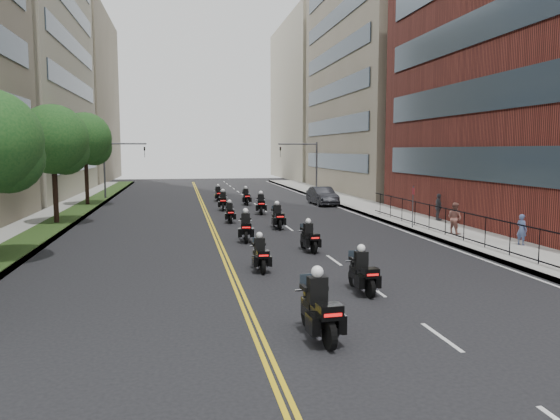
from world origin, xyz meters
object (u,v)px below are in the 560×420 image
at_px(motorcycle_4, 246,228).
at_px(motorcycle_1, 362,274).
at_px(motorcycle_2, 260,255).
at_px(pedestrian_c, 438,207).
at_px(motorcycle_5, 277,218).
at_px(parked_sedan, 322,196).
at_px(motorcycle_0, 319,311).
at_px(motorcycle_9, 246,197).
at_px(pedestrian_a, 522,229).
at_px(pedestrian_b, 455,218).
at_px(motorcycle_3, 309,239).
at_px(motorcycle_10, 218,194).
at_px(motorcycle_8, 223,202).
at_px(motorcycle_7, 261,205).
at_px(motorcycle_6, 230,214).

bearing_deg(motorcycle_4, motorcycle_1, -71.36).
bearing_deg(motorcycle_2, pedestrian_c, 40.50).
height_order(motorcycle_5, parked_sedan, motorcycle_5).
xyz_separation_m(motorcycle_0, motorcycle_9, (2.26, 34.38, -0.09)).
height_order(pedestrian_a, pedestrian_b, pedestrian_b).
height_order(motorcycle_9, pedestrian_a, pedestrian_a).
bearing_deg(motorcycle_3, motorcycle_0, -108.09).
distance_m(motorcycle_0, motorcycle_10, 38.33).
height_order(motorcycle_5, motorcycle_8, motorcycle_8).
relative_size(motorcycle_9, pedestrian_b, 1.27).
bearing_deg(motorcycle_4, motorcycle_10, 94.91).
relative_size(motorcycle_9, pedestrian_c, 1.26).
bearing_deg(motorcycle_1, pedestrian_b, 47.22).
height_order(motorcycle_2, motorcycle_8, motorcycle_8).
distance_m(motorcycle_0, pedestrian_b, 18.76).
bearing_deg(motorcycle_0, motorcycle_5, 78.88).
distance_m(motorcycle_1, motorcycle_3, 7.67).
relative_size(motorcycle_7, parked_sedan, 0.49).
bearing_deg(motorcycle_9, motorcycle_4, -97.90).
distance_m(motorcycle_2, pedestrian_c, 18.44).
distance_m(motorcycle_1, motorcycle_7, 23.19).
bearing_deg(motorcycle_1, motorcycle_4, 100.94).
relative_size(motorcycle_8, motorcycle_9, 1.04).
xyz_separation_m(motorcycle_2, motorcycle_8, (0.27, 22.29, 0.06)).
xyz_separation_m(motorcycle_3, motorcycle_5, (-0.16, 7.69, 0.05)).
bearing_deg(pedestrian_b, motorcycle_10, 1.11).
xyz_separation_m(motorcycle_1, motorcycle_6, (-2.79, 18.73, -0.05)).
bearing_deg(motorcycle_2, motorcycle_10, 88.03).
bearing_deg(pedestrian_c, pedestrian_b, 170.43).
relative_size(motorcycle_0, motorcycle_8, 1.10).
bearing_deg(motorcycle_3, pedestrian_a, -11.18).
bearing_deg(motorcycle_4, parked_sedan, 68.74).
bearing_deg(parked_sedan, pedestrian_a, -81.85).
relative_size(motorcycle_4, pedestrian_a, 1.55).
bearing_deg(motorcycle_7, motorcycle_3, -84.03).
xyz_separation_m(motorcycle_9, motorcycle_10, (-2.16, 3.95, -0.02)).
bearing_deg(pedestrian_b, motorcycle_4, 62.62).
bearing_deg(motorcycle_6, pedestrian_a, -42.24).
relative_size(motorcycle_9, pedestrian_a, 1.46).
relative_size(motorcycle_5, parked_sedan, 0.48).
bearing_deg(motorcycle_7, pedestrian_a, -51.57).
distance_m(motorcycle_0, motorcycle_7, 27.46).
bearing_deg(motorcycle_5, pedestrian_a, -39.75).
height_order(pedestrian_a, pedestrian_c, pedestrian_c).
xyz_separation_m(motorcycle_0, motorcycle_6, (-0.21, 22.88, -0.14)).
distance_m(motorcycle_9, pedestrian_b, 21.74).
distance_m(pedestrian_a, pedestrian_b, 4.18).
bearing_deg(parked_sedan, motorcycle_4, -119.13).
bearing_deg(pedestrian_a, motorcycle_10, 6.65).
bearing_deg(motorcycle_7, motorcycle_1, -84.02).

